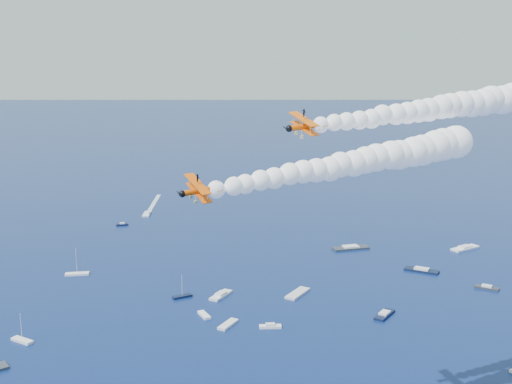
% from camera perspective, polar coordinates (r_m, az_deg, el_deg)
% --- Properties ---
extents(biplane_lead, '(11.61, 12.07, 7.24)m').
position_cam_1_polar(biplane_lead, '(115.44, 4.37, 5.72)').
color(biplane_lead, '#ED5B04').
extents(biplane_trail, '(10.81, 11.08, 6.92)m').
position_cam_1_polar(biplane_trail, '(102.98, -4.87, 0.12)').
color(biplane_trail, '#E55104').
extents(smoke_trail_lead, '(58.35, 58.01, 10.52)m').
position_cam_1_polar(smoke_trail_lead, '(130.59, 15.24, 7.01)').
color(smoke_trail_lead, white).
extents(smoke_trail_trail, '(58.36, 58.36, 10.52)m').
position_cam_1_polar(smoke_trail_trail, '(115.58, 7.95, 2.43)').
color(smoke_trail_trail, white).
extents(spectator_boats, '(194.08, 160.30, 0.70)m').
position_cam_1_polar(spectator_boats, '(207.89, 4.50, -8.70)').
color(spectator_boats, white).
rests_on(spectator_boats, ground).
extents(boat_wakes, '(198.59, 123.66, 0.04)m').
position_cam_1_polar(boat_wakes, '(259.75, 5.14, -4.47)').
color(boat_wakes, white).
rests_on(boat_wakes, ground).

